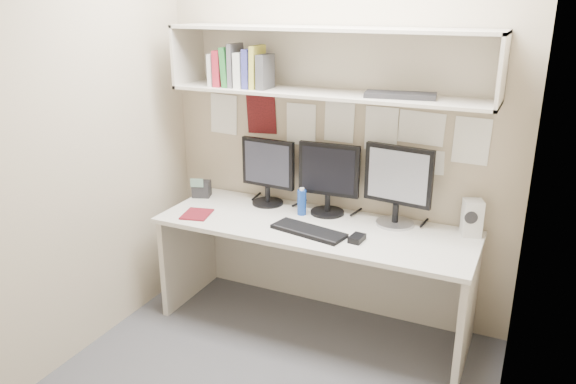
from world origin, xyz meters
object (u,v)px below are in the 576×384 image
at_px(desk, 314,276).
at_px(speaker, 472,218).
at_px(keyboard, 309,231).
at_px(maroon_notebook, 197,214).
at_px(monitor_center, 329,176).
at_px(monitor_right, 398,183).
at_px(desk_phone, 202,189).
at_px(monitor_left, 268,169).

distance_m(desk, speaker, 1.06).
bearing_deg(keyboard, maroon_notebook, -165.86).
relative_size(monitor_center, monitor_right, 0.94).
distance_m(speaker, desk_phone, 1.86).
bearing_deg(desk, desk_phone, 170.99).
bearing_deg(monitor_right, desk_phone, -169.54).
xyz_separation_m(desk, maroon_notebook, (-0.77, -0.18, 0.37)).
relative_size(monitor_center, speaker, 2.14).
bearing_deg(maroon_notebook, desk, 0.17).
bearing_deg(maroon_notebook, monitor_center, 14.43).
relative_size(monitor_left, monitor_right, 0.90).
xyz_separation_m(desk, desk_phone, (-0.94, 0.15, 0.42)).
bearing_deg(monitor_center, keyboard, -90.10).
xyz_separation_m(monitor_left, speaker, (1.35, 0.02, -0.14)).
height_order(desk, desk_phone, desk_phone).
bearing_deg(monitor_right, monitor_center, -172.43).
height_order(desk, monitor_right, monitor_right).
xyz_separation_m(monitor_center, maroon_notebook, (-0.77, -0.40, -0.25)).
bearing_deg(monitor_center, monitor_left, 177.62).
bearing_deg(maroon_notebook, monitor_right, 5.05).
relative_size(monitor_left, desk_phone, 3.05).
relative_size(desk, speaker, 9.06).
height_order(monitor_center, desk_phone, monitor_center).
distance_m(keyboard, maroon_notebook, 0.78).
relative_size(keyboard, desk_phone, 3.11).
relative_size(speaker, maroon_notebook, 1.06).
bearing_deg(speaker, keyboard, -176.67).
relative_size(monitor_left, maroon_notebook, 2.19).
relative_size(maroon_notebook, desk_phone, 1.39).
bearing_deg(monitor_center, speaker, -1.17).
bearing_deg(speaker, monitor_left, 161.17).
bearing_deg(monitor_left, desk, -22.57).
relative_size(keyboard, speaker, 2.11).
height_order(speaker, maroon_notebook, speaker).
relative_size(desk, keyboard, 4.29).
xyz_separation_m(monitor_center, keyboard, (0.01, -0.36, -0.25)).
distance_m(monitor_center, maroon_notebook, 0.90).
distance_m(monitor_right, maroon_notebook, 1.31).
bearing_deg(desk_phone, monitor_center, -15.05).
xyz_separation_m(monitor_left, monitor_right, (0.90, -0.00, 0.02)).
bearing_deg(monitor_left, desk_phone, -168.07).
bearing_deg(speaker, maroon_notebook, 174.33).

